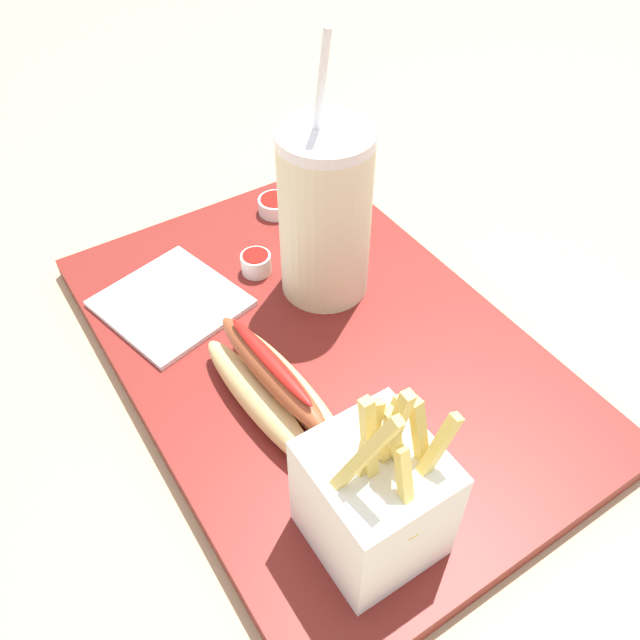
# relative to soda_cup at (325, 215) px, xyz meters

# --- Properties ---
(ground_plane) EXTENTS (2.40, 2.40, 0.02)m
(ground_plane) POSITION_rel_soda_cup_xyz_m (-0.06, 0.05, -0.11)
(ground_plane) COLOR tan
(food_tray) EXTENTS (0.49, 0.33, 0.02)m
(food_tray) POSITION_rel_soda_cup_xyz_m (-0.06, 0.05, -0.09)
(food_tray) COLOR maroon
(food_tray) RESTS_ON ground_plane
(soda_cup) EXTENTS (0.08, 0.08, 0.25)m
(soda_cup) POSITION_rel_soda_cup_xyz_m (0.00, 0.00, 0.00)
(soda_cup) COLOR beige
(soda_cup) RESTS_ON food_tray
(fries_basket) EXTENTS (0.08, 0.08, 0.16)m
(fries_basket) POSITION_rel_soda_cup_xyz_m (-0.24, 0.12, -0.03)
(fries_basket) COLOR white
(fries_basket) RESTS_ON food_tray
(hot_dog_1) EXTENTS (0.16, 0.06, 0.06)m
(hot_dog_1) POSITION_rel_soda_cup_xyz_m (-0.10, 0.12, -0.06)
(hot_dog_1) COLOR #DBB775
(hot_dog_1) RESTS_ON food_tray
(ketchup_cup_1) EXTENTS (0.04, 0.04, 0.02)m
(ketchup_cup_1) POSITION_rel_soda_cup_xyz_m (0.13, -0.02, -0.07)
(ketchup_cup_1) COLOR white
(ketchup_cup_1) RESTS_ON food_tray
(ketchup_cup_2) EXTENTS (0.03, 0.03, 0.02)m
(ketchup_cup_2) POSITION_rel_soda_cup_xyz_m (0.05, 0.05, -0.07)
(ketchup_cup_2) COLOR white
(ketchup_cup_2) RESTS_ON food_tray
(napkin_stack) EXTENTS (0.14, 0.14, 0.01)m
(napkin_stack) POSITION_rel_soda_cup_xyz_m (0.06, 0.14, -0.08)
(napkin_stack) COLOR white
(napkin_stack) RESTS_ON food_tray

